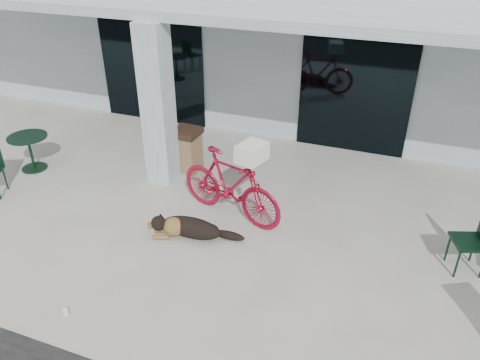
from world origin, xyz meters
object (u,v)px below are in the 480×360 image
at_px(dog, 192,227).
at_px(cafe_table_near, 31,153).
at_px(cafe_chair_far_b, 470,241).
at_px(trash_receptacle, 187,150).
at_px(bicycle, 230,186).

relative_size(dog, cafe_table_near, 1.50).
height_order(dog, cafe_chair_far_b, cafe_chair_far_b).
bearing_deg(trash_receptacle, bicycle, -41.22).
bearing_deg(bicycle, cafe_table_near, 103.94).
bearing_deg(cafe_table_near, trash_receptacle, 20.10).
relative_size(bicycle, cafe_chair_far_b, 2.00).
distance_m(bicycle, cafe_table_near, 4.57).
relative_size(bicycle, trash_receptacle, 2.27).
relative_size(cafe_table_near, trash_receptacle, 0.87).
relative_size(bicycle, dog, 1.75).
distance_m(bicycle, trash_receptacle, 1.98).
relative_size(bicycle, cafe_table_near, 2.62).
height_order(cafe_table_near, trash_receptacle, trash_receptacle).
distance_m(dog, cafe_table_near, 4.30).
height_order(dog, trash_receptacle, trash_receptacle).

